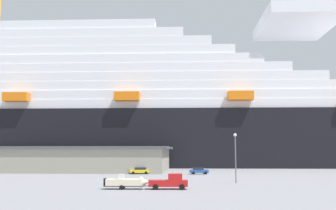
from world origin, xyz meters
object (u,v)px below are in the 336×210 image
Objects in this scene: cruise_ship at (73,110)px; parked_car_yellow_taxi at (140,170)px; small_boat_on_trailer at (129,182)px; street_lamp at (235,151)px; parked_car_blue_suv at (199,171)px; pickup_truck at (170,182)px.

cruise_ship is 56.63m from parked_car_yellow_taxi.
cruise_ship is 62.52× the size of parked_car_yellow_taxi.
small_boat_on_trailer reaches higher than parked_car_yellow_taxi.
cruise_ship reaches higher than parked_car_yellow_taxi.
street_lamp is 25.72m from parked_car_blue_suv.
street_lamp is at bearing -73.64° from parked_car_blue_suv.
pickup_truck reaches higher than parked_car_blue_suv.
street_lamp is at bearing 49.54° from pickup_truck.
small_boat_on_trailer is at bearing -174.20° from pickup_truck.
street_lamp is (53.80, -65.32, -14.78)m from cruise_ship.
pickup_truck is 1.19× the size of parked_car_yellow_taxi.
street_lamp is at bearing -47.80° from parked_car_yellow_taxi.
cruise_ship is at bearing 115.80° from small_boat_on_trailer.
pickup_truck is at bearing -72.75° from parked_car_yellow_taxi.
pickup_truck is 1.24× the size of parked_car_blue_suv.
pickup_truck is at bearing -94.85° from parked_car_blue_suv.
parked_car_yellow_taxi is (32.64, -41.99, -19.45)m from cruise_ship.
small_boat_on_trailer is at bearing -142.11° from street_lamp.
parked_car_blue_suv is at bearing -41.33° from cruise_ship.
cruise_ship is 85.90m from street_lamp.
cruise_ship reaches higher than street_lamp.
parked_car_yellow_taxi is (-21.16, 23.33, -4.67)m from street_lamp.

